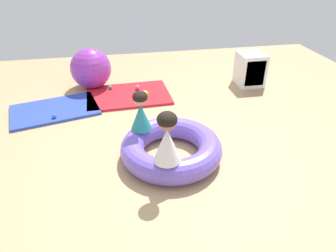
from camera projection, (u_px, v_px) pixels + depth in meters
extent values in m
plane|color=tan|center=(178.00, 154.00, 3.64)|extent=(8.00, 8.00, 0.00)
cube|color=#2D47B7|center=(55.00, 110.00, 4.57)|extent=(1.39, 1.07, 0.04)
cube|color=red|center=(128.00, 95.00, 5.01)|extent=(1.37, 0.98, 0.04)
torus|color=#7056D1|center=(171.00, 148.00, 3.52)|extent=(1.18, 1.18, 0.27)
cone|color=teal|center=(141.00, 117.00, 3.55)|extent=(0.25, 0.25, 0.32)
sphere|color=tan|center=(140.00, 98.00, 3.42)|extent=(0.16, 0.16, 0.16)
ellipsoid|color=black|center=(140.00, 97.00, 3.42)|extent=(0.17, 0.17, 0.14)
cone|color=white|center=(167.00, 145.00, 3.01)|extent=(0.40, 0.40, 0.37)
sphere|color=#936647|center=(167.00, 121.00, 2.87)|extent=(0.18, 0.18, 0.18)
ellipsoid|color=black|center=(167.00, 120.00, 2.86)|extent=(0.20, 0.20, 0.16)
sphere|color=yellow|center=(145.00, 94.00, 4.89)|extent=(0.11, 0.11, 0.11)
sphere|color=teal|center=(110.00, 87.00, 5.17)|extent=(0.06, 0.06, 0.06)
sphere|color=pink|center=(138.00, 87.00, 5.15)|extent=(0.08, 0.08, 0.08)
sphere|color=blue|center=(54.00, 116.00, 4.30)|extent=(0.06, 0.06, 0.06)
sphere|color=purple|center=(91.00, 69.00, 5.17)|extent=(0.68, 0.68, 0.68)
cube|color=white|center=(250.00, 69.00, 5.32)|extent=(0.44, 0.44, 0.56)
cube|color=#2D2D33|center=(253.00, 72.00, 5.22)|extent=(0.34, 0.20, 0.44)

